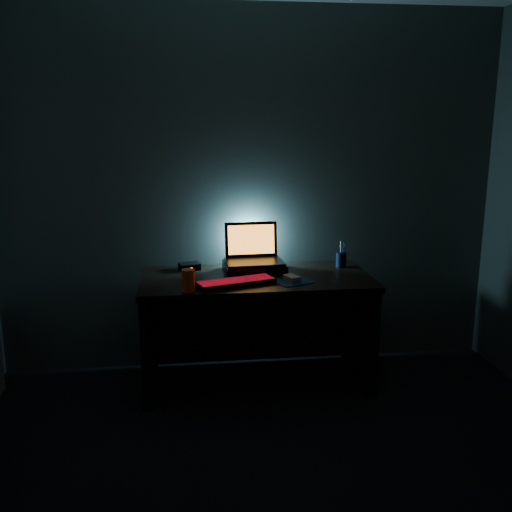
# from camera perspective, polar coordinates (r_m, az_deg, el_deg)

# --- Properties ---
(room) EXTENTS (3.50, 4.00, 2.50)m
(room) POSITION_cam_1_polar(r_m,az_deg,el_deg) (2.05, 5.61, -0.56)
(room) COLOR black
(room) RESTS_ON ground
(desk) EXTENTS (1.50, 0.70, 0.75)m
(desk) POSITION_cam_1_polar(r_m,az_deg,el_deg) (3.85, -0.03, -5.58)
(desk) COLOR black
(desk) RESTS_ON ground
(riser) EXTENTS (0.41, 0.32, 0.06)m
(riser) POSITION_cam_1_polar(r_m,az_deg,el_deg) (3.83, -0.17, -1.17)
(riser) COLOR black
(riser) RESTS_ON desk
(laptop) EXTENTS (0.39, 0.30, 0.26)m
(laptop) POSITION_cam_1_polar(r_m,az_deg,el_deg) (3.86, -0.30, 0.31)
(laptop) COLOR black
(laptop) RESTS_ON riser
(keyboard) EXTENTS (0.52, 0.30, 0.03)m
(keyboard) POSITION_cam_1_polar(r_m,az_deg,el_deg) (3.55, -2.03, -2.62)
(keyboard) COLOR black
(keyboard) RESTS_ON desk
(mousepad) EXTENTS (0.28, 0.27, 0.00)m
(mousepad) POSITION_cam_1_polar(r_m,az_deg,el_deg) (3.62, 3.60, -2.53)
(mousepad) COLOR navy
(mousepad) RESTS_ON desk
(mouse) EXTENTS (0.11, 0.13, 0.03)m
(mouse) POSITION_cam_1_polar(r_m,az_deg,el_deg) (3.61, 3.61, -2.24)
(mouse) COLOR gray
(mouse) RESTS_ON mousepad
(pen_cup) EXTENTS (0.09, 0.09, 0.10)m
(pen_cup) POSITION_cam_1_polar(r_m,az_deg,el_deg) (4.00, 8.50, -0.36)
(pen_cup) COLOR black
(pen_cup) RESTS_ON desk
(juice_glass) EXTENTS (0.10, 0.10, 0.14)m
(juice_glass) POSITION_cam_1_polar(r_m,az_deg,el_deg) (3.41, -6.79, -2.45)
(juice_glass) COLOR orange
(juice_glass) RESTS_ON desk
(router) EXTENTS (0.16, 0.14, 0.04)m
(router) POSITION_cam_1_polar(r_m,az_deg,el_deg) (3.92, -6.67, -1.03)
(router) COLOR black
(router) RESTS_ON desk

